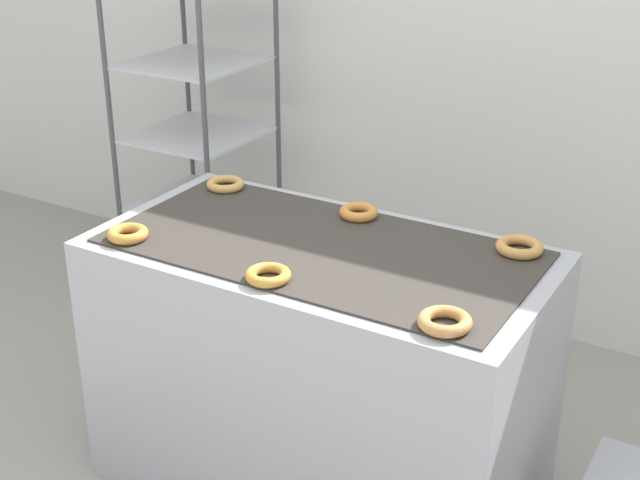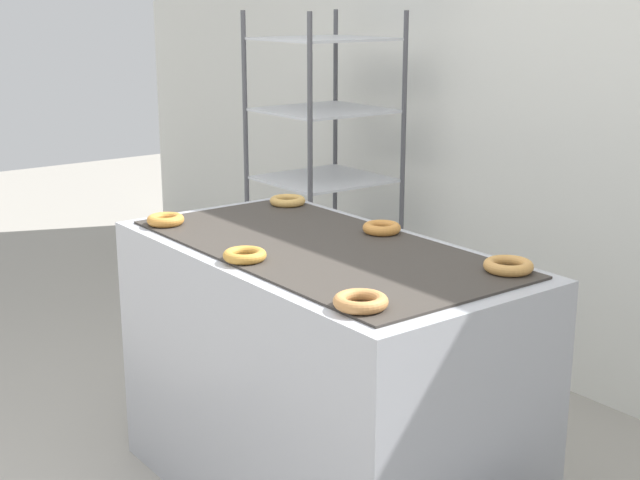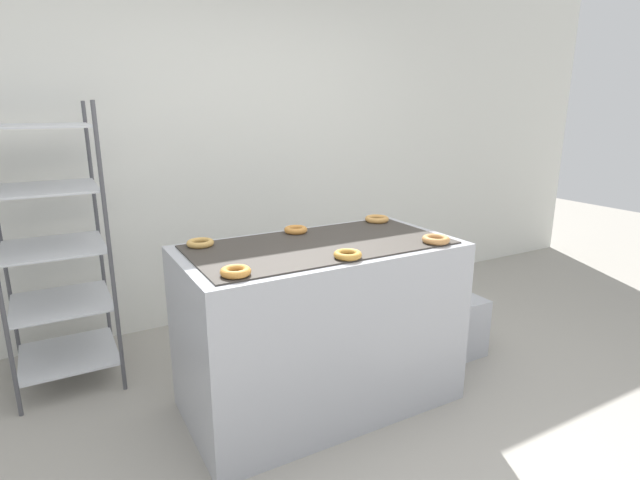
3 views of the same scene
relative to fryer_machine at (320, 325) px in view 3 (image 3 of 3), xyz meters
name	(u,v)px [view 3 (image 3 of 3)]	position (x,y,z in m)	size (l,w,h in m)	color
ground_plane	(386,467)	(0.00, -0.64, -0.47)	(14.00, 14.00, 0.00)	#9E998E
wall_back	(224,140)	(0.00, 1.49, 0.93)	(8.00, 0.05, 2.80)	silver
fryer_machine	(320,325)	(0.00, 0.00, 0.00)	(1.48, 0.78, 0.94)	#A8AAB2
baking_rack_cart	(53,248)	(-1.24, 0.96, 0.38)	(0.57, 0.60, 1.68)	#4C4C51
glaze_bin	(454,325)	(1.08, 0.06, -0.27)	(0.34, 0.32, 0.40)	#A8AAB2
donut_near_left	(236,272)	(-0.57, -0.27, 0.49)	(0.13, 0.13, 0.04)	#D08938
donut_near_center	(348,255)	(-0.01, -0.29, 0.49)	(0.14, 0.14, 0.03)	gold
donut_near_right	(436,239)	(0.55, -0.28, 0.49)	(0.15, 0.15, 0.04)	#C48549
donut_far_left	(200,243)	(-0.57, 0.27, 0.49)	(0.14, 0.14, 0.03)	tan
donut_far_center	(296,230)	(-0.01, 0.27, 0.49)	(0.13, 0.13, 0.03)	#CE8439
donut_far_right	(377,219)	(0.57, 0.28, 0.49)	(0.15, 0.15, 0.03)	#CE9149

